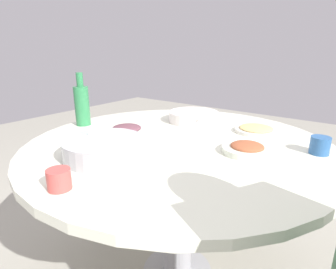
# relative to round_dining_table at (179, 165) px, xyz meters

# --- Properties ---
(round_dining_table) EXTENTS (1.39, 1.39, 0.75)m
(round_dining_table) POSITION_rel_round_dining_table_xyz_m (0.00, 0.00, 0.00)
(round_dining_table) COLOR #99999E
(round_dining_table) RESTS_ON ground
(rice_bowl) EXTENTS (0.32, 0.32, 0.08)m
(rice_bowl) POSITION_rel_round_dining_table_xyz_m (0.33, -0.12, 0.15)
(rice_bowl) COLOR #B2B5BA
(rice_bowl) RESTS_ON round_dining_table
(soup_bowl) EXTENTS (0.29, 0.29, 0.06)m
(soup_bowl) POSITION_rel_round_dining_table_xyz_m (-0.35, -0.14, 0.14)
(soup_bowl) COLOR silver
(soup_bowl) RESTS_ON round_dining_table
(dish_stirfry) EXTENTS (0.21, 0.21, 0.04)m
(dish_stirfry) POSITION_rel_round_dining_table_xyz_m (-0.05, 0.31, 0.13)
(dish_stirfry) COLOR silver
(dish_stirfry) RESTS_ON round_dining_table
(dish_eggplant) EXTENTS (0.20, 0.20, 0.04)m
(dish_eggplant) POSITION_rel_round_dining_table_xyz_m (0.05, -0.29, 0.13)
(dish_eggplant) COLOR silver
(dish_eggplant) RESTS_ON round_dining_table
(dish_noodles) EXTENTS (0.21, 0.21, 0.03)m
(dish_noodles) POSITION_rel_round_dining_table_xyz_m (-0.36, 0.23, 0.13)
(dish_noodles) COLOR silver
(dish_noodles) RESTS_ON round_dining_table
(green_bottle) EXTENTS (0.08, 0.08, 0.29)m
(green_bottle) POSITION_rel_round_dining_table_xyz_m (0.08, -0.60, 0.23)
(green_bottle) COLOR #2C7A46
(green_bottle) RESTS_ON round_dining_table
(tea_cup_near) EXTENTS (0.07, 0.07, 0.07)m
(tea_cup_near) POSITION_rel_round_dining_table_xyz_m (0.59, -0.03, 0.15)
(tea_cup_near) COLOR #C74B46
(tea_cup_near) RESTS_ON round_dining_table
(tea_cup_far) EXTENTS (0.08, 0.08, 0.07)m
(tea_cup_far) POSITION_rel_round_dining_table_xyz_m (-0.22, 0.54, 0.15)
(tea_cup_far) COLOR #2A5993
(tea_cup_far) RESTS_ON round_dining_table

